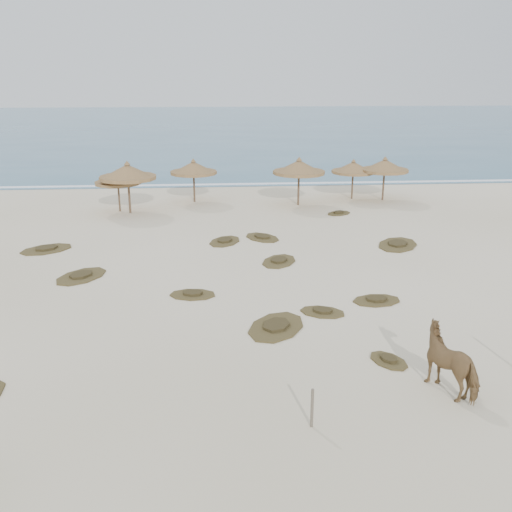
# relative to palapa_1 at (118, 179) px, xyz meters

# --- Properties ---
(ground) EXTENTS (160.00, 160.00, 0.00)m
(ground) POSITION_rel_palapa_1_xyz_m (5.66, -17.69, -2.05)
(ground) COLOR beige
(ground) RESTS_ON ground
(ocean) EXTENTS (200.00, 100.00, 0.01)m
(ocean) POSITION_rel_palapa_1_xyz_m (5.66, 57.31, -2.05)
(ocean) COLOR #28597A
(ocean) RESTS_ON ground
(foam_line) EXTENTS (70.00, 0.60, 0.01)m
(foam_line) POSITION_rel_palapa_1_xyz_m (5.66, 8.31, -2.05)
(foam_line) COLOR white
(foam_line) RESTS_ON ground
(palapa_1) EXTENTS (3.46, 3.46, 2.65)m
(palapa_1) POSITION_rel_palapa_1_xyz_m (0.00, 0.00, 0.00)
(palapa_1) COLOR brown
(palapa_1) RESTS_ON ground
(palapa_2) EXTENTS (3.65, 3.65, 3.23)m
(palapa_2) POSITION_rel_palapa_1_xyz_m (0.71, -0.49, 0.45)
(palapa_2) COLOR brown
(palapa_2) RESTS_ON ground
(palapa_3) EXTENTS (3.90, 3.90, 2.90)m
(palapa_3) POSITION_rel_palapa_1_xyz_m (4.59, 2.37, 0.20)
(palapa_3) COLOR brown
(palapa_3) RESTS_ON ground
(palapa_4) EXTENTS (4.19, 4.19, 3.15)m
(palapa_4) POSITION_rel_palapa_1_xyz_m (11.40, 0.91, 0.39)
(palapa_4) COLOR brown
(palapa_4) RESTS_ON ground
(palapa_5) EXTENTS (3.87, 3.87, 2.73)m
(palapa_5) POSITION_rel_palapa_1_xyz_m (15.35, 2.54, 0.07)
(palapa_5) COLOR brown
(palapa_5) RESTS_ON ground
(palapa_6) EXTENTS (3.89, 3.89, 2.97)m
(palapa_6) POSITION_rel_palapa_1_xyz_m (17.35, 2.00, 0.25)
(palapa_6) COLOR brown
(palapa_6) RESTS_ON ground
(horse) EXTENTS (1.80, 2.27, 1.75)m
(horse) POSITION_rel_palapa_1_xyz_m (12.31, -21.95, -1.18)
(horse) COLOR olive
(horse) RESTS_ON ground
(fence_post_near) EXTENTS (0.10, 0.10, 1.05)m
(fence_post_near) POSITION_rel_palapa_1_xyz_m (8.20, -23.38, -1.53)
(fence_post_near) COLOR #665A4C
(fence_post_near) RESTS_ON ground
(scrub_1) EXTENTS (2.73, 2.98, 0.16)m
(scrub_1) POSITION_rel_palapa_1_xyz_m (0.17, -12.00, -2.00)
(scrub_1) COLOR brown
(scrub_1) RESTS_ON ground
(scrub_2) EXTENTS (1.94, 1.38, 0.16)m
(scrub_2) POSITION_rel_palapa_1_xyz_m (4.98, -14.46, -2.00)
(scrub_2) COLOR brown
(scrub_2) RESTS_ON ground
(scrub_3) EXTENTS (2.27, 2.58, 0.16)m
(scrub_3) POSITION_rel_palapa_1_xyz_m (8.83, -10.64, -2.00)
(scrub_3) COLOR brown
(scrub_3) RESTS_ON ground
(scrub_4) EXTENTS (2.04, 1.49, 0.16)m
(scrub_4) POSITION_rel_palapa_1_xyz_m (12.02, -15.58, -2.00)
(scrub_4) COLOR brown
(scrub_4) RESTS_ON ground
(scrub_5) EXTENTS (3.06, 3.37, 0.16)m
(scrub_5) POSITION_rel_palapa_1_xyz_m (15.10, -8.46, -2.00)
(scrub_5) COLOR brown
(scrub_5) RESTS_ON ground
(scrub_6) EXTENTS (3.01, 2.74, 0.16)m
(scrub_6) POSITION_rel_palapa_1_xyz_m (-2.38, -7.95, -2.00)
(scrub_6) COLOR brown
(scrub_6) RESTS_ON ground
(scrub_7) EXTENTS (2.37, 2.55, 0.16)m
(scrub_7) POSITION_rel_palapa_1_xyz_m (8.39, -6.67, -2.00)
(scrub_7) COLOR brown
(scrub_7) RESTS_ON ground
(scrub_9) EXTENTS (2.83, 3.16, 0.16)m
(scrub_9) POSITION_rel_palapa_1_xyz_m (7.94, -17.64, -2.00)
(scrub_9) COLOR brown
(scrub_9) RESTS_ON ground
(scrub_10) EXTENTS (1.94, 1.76, 0.16)m
(scrub_10) POSITION_rel_palapa_1_xyz_m (13.54, -1.69, -2.00)
(scrub_10) COLOR brown
(scrub_10) RESTS_ON ground
(scrub_12) EXTENTS (1.41, 1.60, 0.16)m
(scrub_12) POSITION_rel_palapa_1_xyz_m (11.08, -20.28, -2.00)
(scrub_12) COLOR brown
(scrub_12) RESTS_ON ground
(scrub_13) EXTENTS (2.22, 2.55, 0.16)m
(scrub_13) POSITION_rel_palapa_1_xyz_m (6.40, -7.23, -2.00)
(scrub_13) COLOR brown
(scrub_13) RESTS_ON ground
(scrub_14) EXTENTS (1.93, 1.61, 0.16)m
(scrub_14) POSITION_rel_palapa_1_xyz_m (9.76, -16.52, -2.00)
(scrub_14) COLOR brown
(scrub_14) RESTS_ON ground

